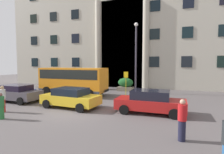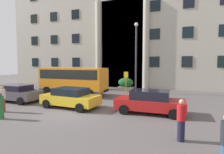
{
  "view_description": "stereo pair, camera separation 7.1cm",
  "coord_description": "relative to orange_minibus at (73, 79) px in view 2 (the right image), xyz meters",
  "views": [
    {
      "loc": [
        6.51,
        -10.4,
        3.19
      ],
      "look_at": [
        0.7,
        5.76,
        1.94
      ],
      "focal_mm": 29.1,
      "sensor_mm": 36.0,
      "label": 1
    },
    {
      "loc": [
        6.57,
        -10.38,
        3.19
      ],
      "look_at": [
        0.7,
        5.76,
        1.94
      ],
      "focal_mm": 29.1,
      "sensor_mm": 36.0,
      "label": 2
    }
  ],
  "objects": [
    {
      "name": "parked_estate_mid",
      "position": [
        8.31,
        -4.18,
        -0.9
      ],
      "size": [
        4.4,
        2.0,
        1.49
      ],
      "rotation": [
        0.0,
        0.0,
        -0.0
      ],
      "color": "#B41A19",
      "rests_on": "ground_plane"
    },
    {
      "name": "motorcycle_near_kerb",
      "position": [
        -3.46,
        -2.11,
        -1.2
      ],
      "size": [
        2.04,
        0.64,
        0.89
      ],
      "rotation": [
        0.0,
        0.0,
        0.19
      ],
      "color": "black",
      "rests_on": "ground_plane"
    },
    {
      "name": "lamppost_plaza_centre",
      "position": [
        5.68,
        3.44,
        2.75
      ],
      "size": [
        0.4,
        0.4,
        7.57
      ],
      "color": "#36323D",
      "rests_on": "ground_plane"
    },
    {
      "name": "pedestrian_man_red_shirt",
      "position": [
        -0.91,
        -7.22,
        -0.77
      ],
      "size": [
        0.36,
        0.36,
        1.75
      ],
      "rotation": [
        0.0,
        0.0,
        1.31
      ],
      "color": "red",
      "rests_on": "ground_plane"
    },
    {
      "name": "parked_sedan_second",
      "position": [
        -2.79,
        -4.37,
        -0.92
      ],
      "size": [
        4.12,
        2.08,
        1.43
      ],
      "rotation": [
        0.0,
        0.0,
        -0.02
      ],
      "color": "#4B464E",
      "rests_on": "ground_plane"
    },
    {
      "name": "parked_compact_extra",
      "position": [
        2.62,
        -4.58,
        -0.92
      ],
      "size": [
        4.35,
        2.34,
        1.43
      ],
      "rotation": [
        0.0,
        0.0,
        -0.08
      ],
      "color": "gold",
      "rests_on": "ground_plane"
    },
    {
      "name": "bus_stop_sign",
      "position": [
        5.0,
        1.94,
        -0.18
      ],
      "size": [
        0.44,
        0.08,
        2.38
      ],
      "color": "#9E9114",
      "rests_on": "ground_plane"
    },
    {
      "name": "hedge_planter_east",
      "position": [
        0.57,
        4.8,
        -0.89
      ],
      "size": [
        2.09,
        1.0,
        1.59
      ],
      "color": "gray",
      "rests_on": "ground_plane"
    },
    {
      "name": "pedestrian_woman_dark_dress",
      "position": [
        10.14,
        -8.04,
        -0.77
      ],
      "size": [
        0.36,
        0.36,
        1.75
      ],
      "rotation": [
        0.0,
        0.0,
        4.89
      ],
      "color": "#1B1B30",
      "rests_on": "ground_plane"
    },
    {
      "name": "ground_plane",
      "position": [
        3.38,
        -5.5,
        -1.72
      ],
      "size": [
        80.0,
        64.0,
        0.12
      ],
      "primitive_type": "cube",
      "color": "#575050"
    },
    {
      "name": "office_building_facade",
      "position": [
        3.38,
        11.97,
        6.16
      ],
      "size": [
        37.82,
        9.64,
        15.64
      ],
      "color": "#B1AB9A",
      "rests_on": "ground_plane"
    },
    {
      "name": "hedge_planter_far_east",
      "position": [
        -2.59,
        5.08,
        -1.08
      ],
      "size": [
        1.93,
        0.97,
        1.19
      ],
      "color": "slate",
      "rests_on": "ground_plane"
    },
    {
      "name": "hedge_planter_far_west",
      "position": [
        4.21,
        4.64,
        -0.92
      ],
      "size": [
        1.88,
        1.0,
        1.53
      ],
      "color": "#716758",
      "rests_on": "ground_plane"
    },
    {
      "name": "pedestrian_woman_with_bag",
      "position": [
        0.38,
        -8.37,
        -0.9
      ],
      "size": [
        0.36,
        0.36,
        1.52
      ],
      "rotation": [
        0.0,
        0.0,
        6.19
      ],
      "color": "#286B33",
      "rests_on": "ground_plane"
    },
    {
      "name": "orange_minibus",
      "position": [
        0.0,
        0.0,
        0.0
      ],
      "size": [
        6.86,
        2.58,
        2.78
      ],
      "rotation": [
        0.0,
        0.0,
        -0.01
      ],
      "color": "orange",
      "rests_on": "ground_plane"
    }
  ]
}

